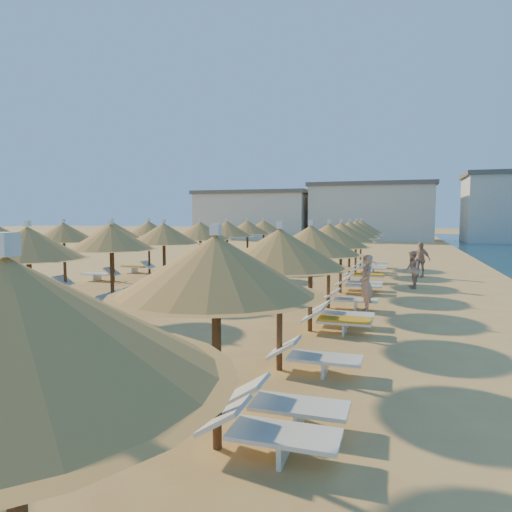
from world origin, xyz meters
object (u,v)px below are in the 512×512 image
(beachgoer_c, at_px, (420,259))
(beachgoer_a, at_px, (366,284))
(beachgoer_b, at_px, (412,270))
(parasol_row_east, at_px, (321,239))
(parasol_row_west, at_px, (140,237))

(beachgoer_c, bearing_deg, beachgoer_a, -73.32)
(beachgoer_a, height_order, beachgoer_b, beachgoer_a)
(parasol_row_east, distance_m, parasol_row_west, 6.05)
(parasol_row_east, xyz_separation_m, beachgoer_b, (2.72, 6.77, -1.55))
(parasol_row_west, relative_size, beachgoer_c, 17.87)
(parasol_row_east, height_order, beachgoer_b, parasol_row_east)
(parasol_row_east, height_order, beachgoer_a, parasol_row_east)
(parasol_row_west, bearing_deg, beachgoer_b, 37.67)
(parasol_row_east, xyz_separation_m, beachgoer_a, (1.23, 1.30, -1.44))
(beachgoer_b, bearing_deg, parasol_row_east, -24.39)
(parasol_row_east, distance_m, beachgoer_c, 11.33)
(beachgoer_a, distance_m, beachgoer_b, 5.66)
(parasol_row_east, distance_m, beachgoer_b, 7.45)
(parasol_row_west, bearing_deg, beachgoer_c, 49.34)
(parasol_row_east, relative_size, beachgoer_c, 17.87)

